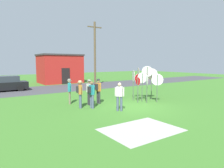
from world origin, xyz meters
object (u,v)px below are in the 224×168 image
stop_sign_nearest (147,77)px  stop_sign_far_back (138,77)px  stop_sign_low_front (152,78)px  person_in_blue (119,95)px  person_in_dark_shirt (80,92)px  person_near_signs (89,91)px  stop_sign_center_cluster (138,82)px  person_on_left (91,93)px  person_holding_notes (98,89)px  parked_car_on_street (5,84)px  utility_pole (95,53)px  stop_sign_rear_right (147,84)px  person_with_sunhat (70,90)px  stop_sign_leaning_right (157,83)px  stop_sign_leaning_left (142,82)px  stop_sign_rear_left (133,79)px  stop_sign_tallest (138,86)px

stop_sign_nearest → stop_sign_far_back: (0.23, 1.24, -0.08)m
stop_sign_far_back → stop_sign_low_front: size_ratio=1.03×
person_in_blue → person_in_dark_shirt: (-1.56, 2.06, 0.06)m
person_near_signs → person_in_dark_shirt: size_ratio=1.00×
stop_sign_center_cluster → stop_sign_far_back: bearing=44.8°
stop_sign_nearest → person_on_left: 4.84m
person_near_signs → person_holding_notes: bearing=8.9°
person_in_dark_shirt → person_holding_notes: bearing=16.2°
parked_car_on_street → utility_pole: bearing=-12.1°
stop_sign_nearest → stop_sign_rear_right: (-0.72, -0.73, -0.45)m
person_with_sunhat → person_in_dark_shirt: 1.54m
stop_sign_far_back → stop_sign_rear_right: bearing=-115.8°
stop_sign_low_front → person_with_sunhat: 6.28m
utility_pole → person_holding_notes: 10.18m
person_in_blue → person_on_left: 1.86m
parked_car_on_street → person_in_dark_shirt: size_ratio=2.48×
utility_pole → parked_car_on_street: utility_pole is taller
person_in_dark_shirt → stop_sign_leaning_right: bearing=-15.9°
person_in_blue → stop_sign_far_back: bearing=34.8°
stop_sign_leaning_right → stop_sign_center_cluster: size_ratio=1.05×
stop_sign_leaning_right → person_in_blue: 3.85m
stop_sign_leaning_left → person_holding_notes: 3.28m
person_holding_notes → person_with_sunhat: 1.97m
person_with_sunhat → stop_sign_nearest: bearing=-21.0°
parked_car_on_street → person_holding_notes: 11.47m
stop_sign_leaning_right → stop_sign_rear_left: (-0.91, 1.55, 0.18)m
parked_car_on_street → person_in_blue: 13.81m
stop_sign_leaning_left → stop_sign_rear_left: stop_sign_rear_left is taller
person_holding_notes → stop_sign_leaning_left: bearing=-21.6°
stop_sign_rear_left → person_holding_notes: 2.91m
stop_sign_tallest → stop_sign_low_front: (1.80, 0.44, 0.44)m
parked_car_on_street → stop_sign_center_cluster: (8.13, -10.61, 0.64)m
stop_sign_tallest → person_near_signs: bearing=159.1°
stop_sign_tallest → stop_sign_low_front: 1.91m
utility_pole → person_on_left: size_ratio=4.41×
parked_car_on_street → stop_sign_rear_right: stop_sign_rear_right is taller
stop_sign_rear_right → utility_pole: bearing=80.4°
person_in_dark_shirt → stop_sign_nearest: bearing=-5.5°
person_on_left → stop_sign_leaning_left: bearing=-3.1°
stop_sign_leaning_left → person_with_sunhat: 5.21m
person_in_dark_shirt → stop_sign_rear_right: bearing=-15.2°
stop_sign_center_cluster → stop_sign_rear_left: 0.91m
person_near_signs → stop_sign_leaning_right: bearing=-22.7°
stop_sign_low_front → stop_sign_leaning_right: bearing=-116.7°
stop_sign_rear_right → stop_sign_rear_left: (-0.17, 1.27, 0.24)m
stop_sign_rear_right → person_with_sunhat: (-4.64, 2.79, -0.36)m
parked_car_on_street → stop_sign_low_front: size_ratio=1.79×
stop_sign_rear_left → person_with_sunhat: (-4.47, 1.52, -0.60)m
person_holding_notes → person_near_signs: size_ratio=1.00×
person_with_sunhat → person_on_left: bearing=-74.0°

